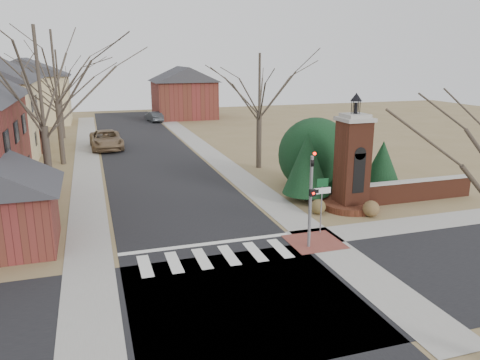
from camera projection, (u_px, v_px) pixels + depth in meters
name	position (u px, v px, depth m)	size (l,w,h in m)	color
ground	(221.00, 265.00, 19.34)	(120.00, 120.00, 0.00)	brown
main_street	(151.00, 158.00, 39.59)	(8.00, 70.00, 0.01)	black
cross_street	(243.00, 299.00, 16.58)	(120.00, 8.00, 0.01)	black
crosswalk_zone	(216.00, 257.00, 20.08)	(8.00, 2.20, 0.02)	silver
stop_bar	(207.00, 244.00, 21.46)	(8.00, 0.35, 0.02)	silver
sidewalk_right_main	(211.00, 154.00, 41.13)	(2.00, 60.00, 0.02)	gray
sidewalk_left	(87.00, 162.00, 38.05)	(2.00, 60.00, 0.02)	gray
curb_apron	(315.00, 242.00, 21.68)	(2.40, 2.40, 0.02)	brown
traffic_signal_pole	(311.00, 192.00, 20.48)	(0.28, 0.41, 4.50)	slate
sign_post	(322.00, 195.00, 22.33)	(0.90, 0.07, 2.75)	slate
brick_gate_monument	(352.00, 171.00, 26.04)	(3.20, 3.20, 6.47)	#602C1C
brick_garden_wall	(417.00, 190.00, 27.76)	(7.50, 0.50, 1.30)	#602C1C
garage_left	(5.00, 201.00, 20.39)	(4.80, 4.80, 4.29)	maroon
house_distant_left	(27.00, 90.00, 58.88)	(10.80, 8.80, 8.53)	tan
house_distant_right	(184.00, 91.00, 64.94)	(8.80, 8.80, 7.30)	maroon
evergreen_near	(307.00, 163.00, 27.32)	(2.80, 2.80, 4.10)	#473D33
evergreen_mid	(346.00, 151.00, 29.33)	(3.40, 3.40, 4.70)	#473D33
evergreen_far	(382.00, 163.00, 29.18)	(2.40, 2.40, 3.30)	#473D33
evergreen_mass	(315.00, 152.00, 30.13)	(4.80, 4.80, 4.80)	black
bare_tree_0	(38.00, 70.00, 23.59)	(8.05, 8.05, 11.15)	#473D33
bare_tree_1	(53.00, 61.00, 35.47)	(8.40, 8.40, 11.64)	#473D33
bare_tree_2	(57.00, 70.00, 47.54)	(7.35, 7.35, 10.19)	#473D33
bare_tree_3	(260.00, 80.00, 34.57)	(7.00, 7.00, 9.70)	#473D33
pickup_truck	(106.00, 140.00, 43.47)	(2.81, 6.09, 1.69)	brown
distant_car	(154.00, 117.00, 61.57)	(1.43, 4.09, 1.35)	#363A3E
dry_shrub_left	(318.00, 207.00, 25.48)	(0.83, 0.83, 0.83)	brown
dry_shrub_right	(371.00, 209.00, 25.05)	(0.89, 0.89, 0.89)	brown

